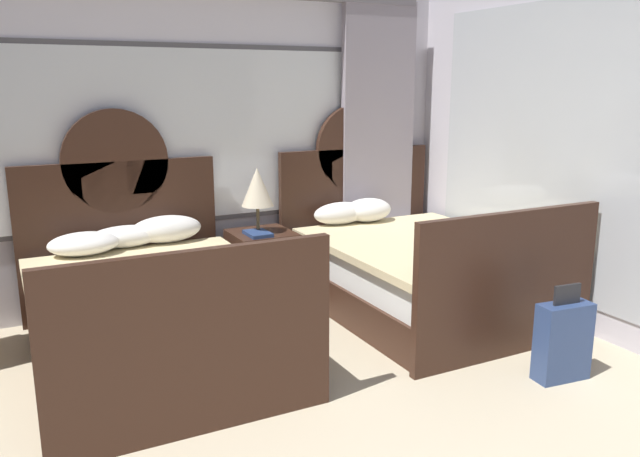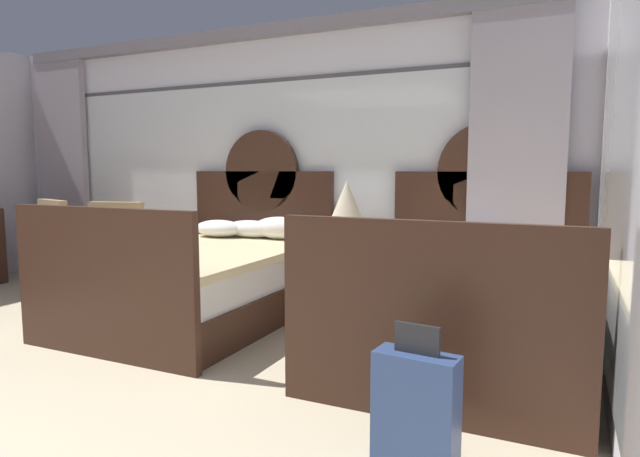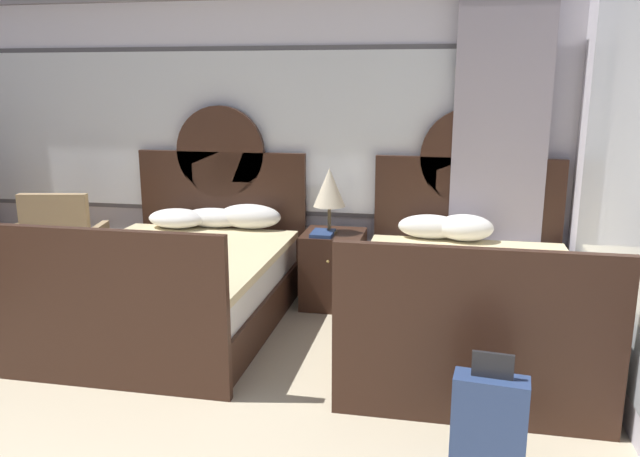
% 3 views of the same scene
% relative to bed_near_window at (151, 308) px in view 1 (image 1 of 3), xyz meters
% --- Properties ---
extents(wall_back_window, '(6.46, 0.22, 2.70)m').
position_rel_bed_near_window_xyz_m(wall_back_window, '(-0.19, 1.06, 1.04)').
color(wall_back_window, silver).
rests_on(wall_back_window, ground_plane).
extents(wall_right_mirror, '(0.08, 4.70, 2.70)m').
position_rel_bed_near_window_xyz_m(wall_right_mirror, '(3.07, -1.26, 0.99)').
color(wall_right_mirror, silver).
rests_on(wall_right_mirror, ground_plane).
extents(bed_near_window, '(1.57, 2.14, 1.67)m').
position_rel_bed_near_window_xyz_m(bed_near_window, '(0.00, 0.00, 0.00)').
color(bed_near_window, '#382116').
rests_on(bed_near_window, ground_plane).
extents(bed_near_mirror, '(1.57, 2.14, 1.67)m').
position_rel_bed_near_window_xyz_m(bed_near_mirror, '(2.19, -0.01, -0.01)').
color(bed_near_mirror, '#382116').
rests_on(bed_near_mirror, ground_plane).
extents(nightstand_between_beds, '(0.51, 0.53, 0.64)m').
position_rel_bed_near_window_xyz_m(nightstand_between_beds, '(1.10, 0.67, -0.05)').
color(nightstand_between_beds, '#382116').
rests_on(nightstand_between_beds, ground_plane).
extents(table_lamp_on_nightstand, '(0.27, 0.27, 0.55)m').
position_rel_bed_near_window_xyz_m(table_lamp_on_nightstand, '(1.06, 0.66, 0.66)').
color(table_lamp_on_nightstand, brown).
rests_on(table_lamp_on_nightstand, nightstand_between_beds).
extents(book_on_nightstand, '(0.18, 0.26, 0.03)m').
position_rel_bed_near_window_xyz_m(book_on_nightstand, '(1.02, 0.57, 0.29)').
color(book_on_nightstand, navy).
rests_on(book_on_nightstand, nightstand_between_beds).
extents(suitcase_on_floor, '(0.37, 0.19, 0.64)m').
position_rel_bed_near_window_xyz_m(suitcase_on_floor, '(2.26, -1.54, -0.10)').
color(suitcase_on_floor, navy).
rests_on(suitcase_on_floor, ground_plane).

